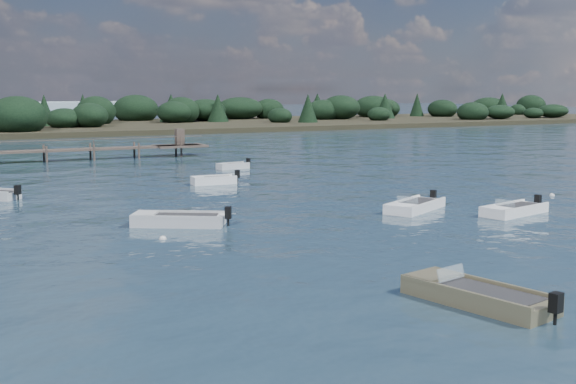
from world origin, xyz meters
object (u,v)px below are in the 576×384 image
tender_far_white (214,182)px  tender_far_grey_b (233,167)px  dinghy_mid_white_a (415,208)px  dinghy_mid_grey (179,222)px  dinghy_near_olive (477,299)px  dinghy_mid_white_b (514,212)px

tender_far_white → tender_far_grey_b: bearing=59.7°
dinghy_mid_white_a → dinghy_mid_grey: size_ratio=1.01×
tender_far_grey_b → dinghy_mid_grey: (-12.07, -22.26, 0.02)m
dinghy_mid_white_a → dinghy_near_olive: 17.54m
tender_far_white → dinghy_near_olive: bearing=-95.5°
dinghy_mid_white_a → dinghy_near_olive: size_ratio=0.90×
tender_far_white → dinghy_mid_grey: dinghy_mid_grey is taller
tender_far_white → tender_far_grey_b: (4.94, 8.44, -0.02)m
dinghy_mid_white_a → tender_far_white: 16.52m
dinghy_near_olive → dinghy_mid_white_b: bearing=42.3°
dinghy_near_olive → dinghy_mid_grey: 17.25m
tender_far_white → dinghy_mid_white_b: bearing=-62.3°
dinghy_mid_white_b → dinghy_near_olive: dinghy_near_olive is taller
tender_far_grey_b → dinghy_mid_grey: size_ratio=0.66×
dinghy_mid_white_a → tender_far_white: (-5.92, 15.43, 0.02)m
dinghy_mid_grey → dinghy_near_olive: bearing=-76.0°
dinghy_mid_white_b → tender_far_grey_b: bearing=100.3°
dinghy_mid_white_b → tender_far_grey_b: (-4.94, 27.30, -0.00)m
tender_far_white → dinghy_near_olive: (-2.96, -30.55, -0.00)m
tender_far_white → dinghy_near_olive: 30.69m
tender_far_white → dinghy_mid_grey: (-7.14, -13.82, -0.00)m
dinghy_near_olive → dinghy_mid_grey: dinghy_near_olive is taller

